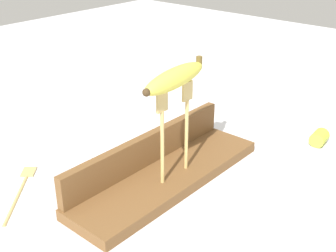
{
  "coord_description": "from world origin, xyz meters",
  "views": [
    {
      "loc": [
        -0.57,
        -0.5,
        0.48
      ],
      "look_at": [
        0.0,
        0.0,
        0.12
      ],
      "focal_mm": 47.83,
      "sensor_mm": 36.0,
      "label": 1
    }
  ],
  "objects_px": {
    "fork_stand_center": "(175,124)",
    "banana_chunk_near": "(319,138)",
    "banana_raised_center": "(175,78)",
    "fork_fallen_near": "(22,185)"
  },
  "relations": [
    {
      "from": "fork_stand_center",
      "to": "banana_raised_center",
      "type": "relative_size",
      "value": 0.99
    },
    {
      "from": "fork_stand_center",
      "to": "banana_chunk_near",
      "type": "bearing_deg",
      "value": -22.06
    },
    {
      "from": "banana_raised_center",
      "to": "fork_fallen_near",
      "type": "relative_size",
      "value": 1.2
    },
    {
      "from": "fork_fallen_near",
      "to": "banana_chunk_near",
      "type": "relative_size",
      "value": 3.3
    },
    {
      "from": "fork_stand_center",
      "to": "banana_chunk_near",
      "type": "height_order",
      "value": "fork_stand_center"
    },
    {
      "from": "fork_stand_center",
      "to": "banana_raised_center",
      "type": "height_order",
      "value": "banana_raised_center"
    },
    {
      "from": "banana_raised_center",
      "to": "fork_fallen_near",
      "type": "height_order",
      "value": "banana_raised_center"
    },
    {
      "from": "fork_stand_center",
      "to": "fork_fallen_near",
      "type": "xyz_separation_m",
      "value": [
        -0.2,
        0.22,
        -0.13
      ]
    },
    {
      "from": "fork_stand_center",
      "to": "banana_chunk_near",
      "type": "relative_size",
      "value": 3.92
    },
    {
      "from": "banana_raised_center",
      "to": "banana_chunk_near",
      "type": "distance_m",
      "value": 0.43
    }
  ]
}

